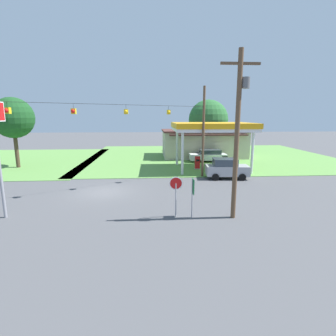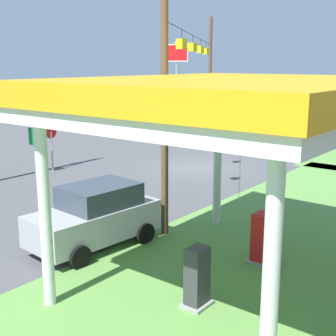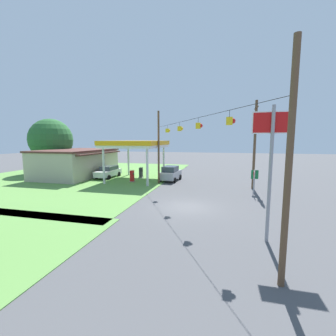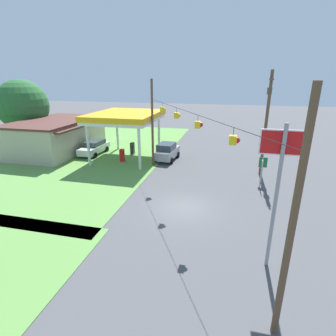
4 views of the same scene
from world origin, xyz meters
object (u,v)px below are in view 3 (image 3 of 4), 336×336
car_at_pumps_rear (108,172)px  tree_behind_station (51,140)px  gas_station_store (77,163)px  stop_sign_overhead (271,147)px  gas_station_canopy (136,145)px  car_at_pumps_front (171,173)px  stop_sign_roadside (254,177)px  fuel_pump_near (132,177)px  utility_pole_main (255,140)px  fuel_pump_far (141,173)px  route_sign (255,177)px

car_at_pumps_rear → tree_behind_station: bearing=-100.6°
gas_station_store → stop_sign_overhead: (-16.64, -23.63, 3.04)m
gas_station_canopy → car_at_pumps_front: 6.00m
car_at_pumps_rear → stop_sign_roadside: bearing=72.9°
car_at_pumps_rear → car_at_pumps_front: bearing=89.4°
stop_sign_overhead → fuel_pump_near: bearing=44.3°
car_at_pumps_rear → utility_pole_main: bearing=83.0°
car_at_pumps_front → tree_behind_station: tree_behind_station is taller
fuel_pump_near → utility_pole_main: utility_pole_main is taller
fuel_pump_far → car_at_pumps_rear: (-0.90, 4.64, 0.17)m
car_at_pumps_front → route_sign: (-4.91, -9.86, 0.70)m
car_at_pumps_front → route_sign: route_sign is taller
gas_station_store → car_at_pumps_front: 14.53m
stop_sign_overhead → route_sign: 11.75m
car_at_pumps_rear → stop_sign_overhead: stop_sign_overhead is taller
fuel_pump_far → stop_sign_overhead: bearing=-141.5°
stop_sign_roadside → route_sign: (0.99, -0.20, -0.10)m
gas_station_store → car_at_pumps_rear: (-0.25, -5.22, -1.13)m
fuel_pump_far → route_sign: route_sign is taller
utility_pole_main → fuel_pump_far: bearing=76.4°
car_at_pumps_front → fuel_pump_near: bearing=118.8°
fuel_pump_near → route_sign: bearing=-101.1°
gas_station_store → tree_behind_station: (2.06, 6.23, 3.42)m
gas_station_store → stop_sign_roadside: bearing=-104.8°
route_sign → car_at_pumps_front: bearing=63.5°
route_sign → car_at_pumps_rear: bearing=74.9°
gas_station_canopy → utility_pole_main: size_ratio=0.91×
fuel_pump_near → stop_sign_overhead: size_ratio=0.21×
gas_station_store → utility_pole_main: 24.91m
fuel_pump_near → fuel_pump_far: (3.20, 0.00, 0.00)m
fuel_pump_far → stop_sign_roadside: stop_sign_roadside is taller
utility_pole_main → stop_sign_overhead: bearing=176.3°
fuel_pump_near → utility_pole_main: bearing=-91.4°
stop_sign_roadside → utility_pole_main: size_ratio=0.26×
fuel_pump_near → stop_sign_overhead: stop_sign_overhead is taller
gas_station_store → fuel_pump_far: 9.96m
gas_station_canopy → fuel_pump_far: (1.60, -0.00, -4.08)m
stop_sign_roadside → tree_behind_station: size_ratio=0.28×
gas_station_store → fuel_pump_near: (-2.55, -9.86, -1.30)m
stop_sign_roadside → utility_pole_main: utility_pole_main is taller
stop_sign_overhead → gas_station_store: bearing=54.8°
car_at_pumps_front → fuel_pump_far: bearing=81.0°
fuel_pump_near → car_at_pumps_front: car_at_pumps_front is taller
route_sign → fuel_pump_far: bearing=67.3°
car_at_pumps_rear → gas_station_store: bearing=-91.9°
gas_station_canopy → fuel_pump_far: 4.38m
fuel_pump_far → tree_behind_station: (1.41, 16.08, 4.72)m
fuel_pump_near → route_sign: size_ratio=0.63×
car_at_pumps_rear → stop_sign_roadside: stop_sign_roadside is taller
car_at_pumps_rear → stop_sign_roadside: 19.93m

